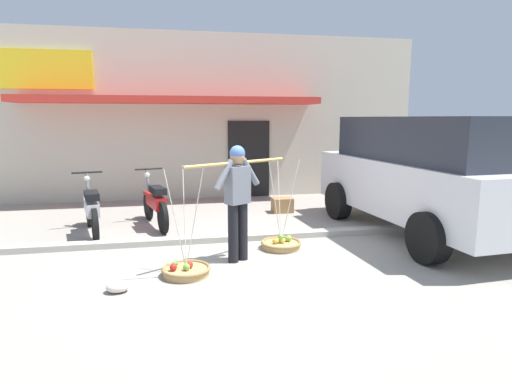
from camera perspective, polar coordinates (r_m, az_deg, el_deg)
ground_plane at (r=6.80m, az=-1.85°, el=-8.03°), size 90.00×90.00×0.00m
sidewalk_curb at (r=7.44m, az=-2.74°, el=-6.04°), size 20.00×0.24×0.10m
fruit_vendor at (r=6.20m, az=-2.45°, el=-0.44°), size 1.57×0.96×1.70m
fruit_basket_left_side at (r=7.00m, az=3.35°, el=-6.83°), size 0.66×0.66×1.45m
fruit_basket_right_side at (r=5.92m, az=-9.25°, el=-10.14°), size 0.66×0.66×1.45m
motorcycle_nearest_shop at (r=8.30m, az=-20.96°, el=-2.17°), size 0.64×1.78×1.09m
motorcycle_second_in_row at (r=8.52m, az=-13.20°, el=-1.47°), size 0.65×1.78×1.09m
parked_truck at (r=8.23m, az=21.54°, el=2.49°), size 2.41×4.92×2.10m
storefront_building at (r=13.70m, az=-11.07°, el=9.71°), size 13.00×6.00×4.20m
plastic_litter_bag at (r=5.57m, az=-17.84°, el=-11.83°), size 0.28×0.22×0.14m
wooden_crate at (r=9.62m, az=3.50°, el=-1.73°), size 0.44×0.36×0.32m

